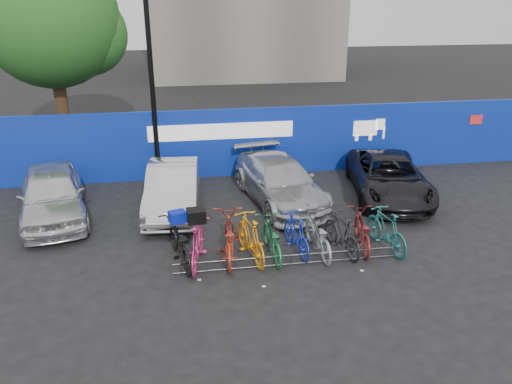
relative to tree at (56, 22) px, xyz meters
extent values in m
plane|color=black|center=(6.77, -10.06, -5.07)|extent=(100.00, 100.00, 0.00)
cube|color=#0B2597|center=(6.77, -4.06, -3.87)|extent=(22.00, 0.15, 2.40)
cube|color=white|center=(5.77, -4.16, -3.42)|extent=(5.00, 0.02, 0.55)
cube|color=white|center=(10.97, -4.16, -3.52)|extent=(1.20, 0.02, 0.90)
cube|color=red|center=(15.27, -4.16, -3.37)|extent=(0.50, 0.02, 0.35)
cylinder|color=#382314|center=(-0.23, -0.06, -3.07)|extent=(0.50, 0.50, 4.00)
sphere|color=#26551A|center=(-0.23, -0.06, 0.13)|extent=(5.20, 5.20, 5.20)
sphere|color=#26551A|center=(0.97, 0.24, -0.47)|extent=(3.20, 3.20, 3.20)
cylinder|color=black|center=(3.57, -4.66, -2.07)|extent=(0.16, 0.16, 6.00)
cylinder|color=#595B60|center=(6.77, -10.66, -4.79)|extent=(5.60, 0.03, 0.03)
cylinder|color=#595B60|center=(6.77, -10.66, -5.02)|extent=(5.60, 0.03, 0.03)
cylinder|color=#595B60|center=(4.17, -10.66, -4.93)|extent=(0.03, 0.03, 0.28)
cylinder|color=#595B60|center=(5.47, -10.66, -4.93)|extent=(0.03, 0.03, 0.28)
cylinder|color=#595B60|center=(6.77, -10.66, -4.93)|extent=(0.03, 0.03, 0.28)
cylinder|color=#595B60|center=(8.07, -10.66, -4.93)|extent=(0.03, 0.03, 0.28)
cylinder|color=#595B60|center=(9.37, -10.66, -4.93)|extent=(0.03, 0.03, 0.28)
imported|color=silver|center=(0.64, -6.89, -4.33)|extent=(2.62, 4.60, 1.48)
imported|color=silver|center=(4.05, -6.82, -4.38)|extent=(1.75, 4.30, 1.39)
imported|color=#ACADB2|center=(7.31, -6.70, -4.40)|extent=(2.66, 4.90, 1.35)
imported|color=black|center=(10.81, -6.84, -4.41)|extent=(3.07, 5.06, 1.31)
imported|color=black|center=(4.16, -10.07, -4.53)|extent=(1.14, 2.15, 1.07)
imported|color=#D03375|center=(4.59, -10.22, -4.51)|extent=(0.86, 1.93, 1.12)
imported|color=#B4311C|center=(5.35, -10.01, -4.52)|extent=(0.92, 2.14, 1.09)
imported|color=orange|center=(5.87, -10.15, -4.50)|extent=(0.90, 1.95, 1.13)
imported|color=#1F7442|center=(6.40, -10.10, -4.59)|extent=(0.72, 1.84, 0.95)
imported|color=#1930BB|center=(7.05, -10.02, -4.56)|extent=(0.71, 1.74, 1.02)
imported|color=#93959B|center=(7.57, -10.12, -4.58)|extent=(0.76, 1.91, 0.99)
imported|color=black|center=(8.16, -10.20, -4.55)|extent=(0.83, 1.79, 1.03)
imported|color=maroon|center=(8.75, -10.03, -4.59)|extent=(0.92, 1.89, 0.95)
imported|color=#1E6969|center=(9.32, -10.21, -4.53)|extent=(0.82, 1.84, 1.07)
cube|color=#091AB0|center=(4.16, -10.07, -3.86)|extent=(0.45, 0.39, 0.27)
cube|color=black|center=(4.59, -10.22, -3.79)|extent=(0.45, 0.41, 0.31)
camera|label=1|loc=(4.28, -20.83, 1.00)|focal=35.00mm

